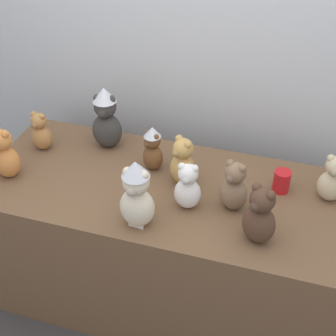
# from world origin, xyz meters

# --- Properties ---
(ground_plane) EXTENTS (10.00, 10.00, 0.00)m
(ground_plane) POSITION_xyz_m (0.00, 0.00, 0.00)
(ground_plane) COLOR #3D3838
(wall_back) EXTENTS (7.00, 0.08, 2.60)m
(wall_back) POSITION_xyz_m (0.00, 0.89, 1.30)
(wall_back) COLOR silver
(wall_back) RESTS_ON ground_plane
(display_table) EXTENTS (1.84, 0.78, 0.79)m
(display_table) POSITION_xyz_m (0.00, 0.25, 0.40)
(display_table) COLOR brown
(display_table) RESTS_ON ground_plane
(teddy_bear_sand) EXTENTS (0.13, 0.12, 0.24)m
(teddy_bear_sand) POSITION_xyz_m (0.74, 0.39, 0.91)
(teddy_bear_sand) COLOR #CCB78E
(teddy_bear_sand) RESTS_ON display_table
(teddy_bear_snow) EXTENTS (0.13, 0.11, 0.24)m
(teddy_bear_snow) POSITION_xyz_m (0.12, 0.15, 0.91)
(teddy_bear_snow) COLOR white
(teddy_bear_snow) RESTS_ON display_table
(teddy_bear_charcoal) EXTENTS (0.17, 0.15, 0.35)m
(teddy_bear_charcoal) POSITION_xyz_m (-0.41, 0.50, 0.96)
(teddy_bear_charcoal) COLOR #383533
(teddy_bear_charcoal) RESTS_ON display_table
(teddy_bear_cocoa) EXTENTS (0.19, 0.18, 0.28)m
(teddy_bear_cocoa) POSITION_xyz_m (0.46, 0.03, 0.93)
(teddy_bear_cocoa) COLOR #4C3323
(teddy_bear_cocoa) RESTS_ON display_table
(teddy_bear_caramel) EXTENTS (0.12, 0.11, 0.22)m
(teddy_bear_caramel) POSITION_xyz_m (-0.73, 0.37, 0.90)
(teddy_bear_caramel) COLOR #B27A42
(teddy_bear_caramel) RESTS_ON display_table
(teddy_bear_ginger) EXTENTS (0.16, 0.14, 0.27)m
(teddy_bear_ginger) POSITION_xyz_m (-0.78, 0.11, 0.92)
(teddy_bear_ginger) COLOR #D17F3D
(teddy_bear_ginger) RESTS_ON display_table
(teddy_bear_chestnut) EXTENTS (0.14, 0.14, 0.24)m
(teddy_bear_chestnut) POSITION_xyz_m (-0.12, 0.38, 0.91)
(teddy_bear_chestnut) COLOR brown
(teddy_bear_chestnut) RESTS_ON display_table
(teddy_bear_mocha) EXTENTS (0.16, 0.15, 0.26)m
(teddy_bear_mocha) POSITION_xyz_m (0.32, 0.20, 0.91)
(teddy_bear_mocha) COLOR #7F6047
(teddy_bear_mocha) RESTS_ON display_table
(teddy_bear_honey) EXTENTS (0.17, 0.17, 0.26)m
(teddy_bear_honey) POSITION_xyz_m (0.05, 0.31, 0.91)
(teddy_bear_honey) COLOR tan
(teddy_bear_honey) RESTS_ON display_table
(teddy_bear_cream) EXTENTS (0.16, 0.14, 0.34)m
(teddy_bear_cream) POSITION_xyz_m (-0.05, -0.02, 0.96)
(teddy_bear_cream) COLOR beige
(teddy_bear_cream) RESTS_ON display_table
(party_cup_red) EXTENTS (0.08, 0.08, 0.11)m
(party_cup_red) POSITION_xyz_m (0.52, 0.39, 0.85)
(party_cup_red) COLOR red
(party_cup_red) RESTS_ON display_table
(name_card_front_left) EXTENTS (0.07, 0.01, 0.05)m
(name_card_front_left) POSITION_xyz_m (-0.05, -0.05, 0.82)
(name_card_front_left) COLOR white
(name_card_front_left) RESTS_ON display_table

